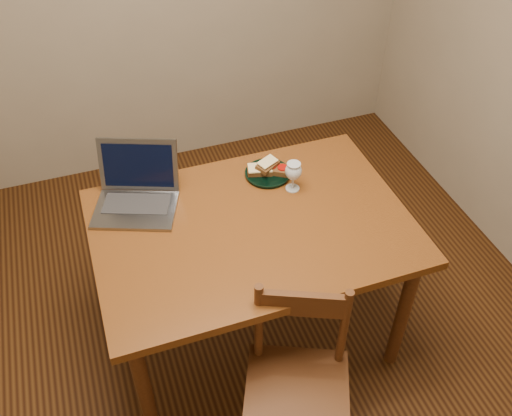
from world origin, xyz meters
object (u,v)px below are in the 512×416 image
object	(u,v)px
plate	(268,174)
laptop	(137,188)
table	(252,239)
chair	(298,379)
milk_glass	(293,176)

from	to	relation	value
plate	laptop	world-z (taller)	laptop
table	chair	world-z (taller)	chair
table	plate	bearing A→B (deg)	58.37
chair	plate	distance (m)	0.92
plate	chair	bearing A→B (deg)	-102.32
chair	plate	xyz separation A→B (m)	(0.18, 0.85, 0.30)
chair	laptop	xyz separation A→B (m)	(-0.40, 0.87, 0.35)
chair	laptop	size ratio (longest dim) A/B	1.19
chair	milk_glass	size ratio (longest dim) A/B	3.58
milk_glass	laptop	xyz separation A→B (m)	(-0.65, 0.15, -0.01)
chair	milk_glass	world-z (taller)	milk_glass
table	milk_glass	world-z (taller)	milk_glass
milk_glass	laptop	world-z (taller)	laptop
chair	plate	world-z (taller)	chair
table	milk_glass	bearing A→B (deg)	32.23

